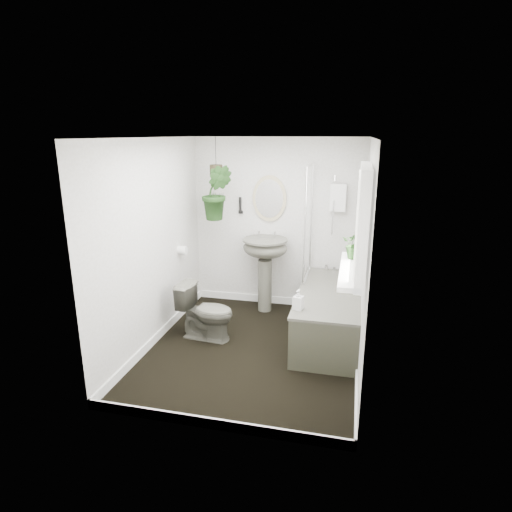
# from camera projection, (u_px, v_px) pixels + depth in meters

# --- Properties ---
(floor) EXTENTS (2.30, 2.80, 0.02)m
(floor) POSITION_uv_depth(u_px,v_px,m) (253.00, 350.00, 4.82)
(floor) COLOR black
(floor) RESTS_ON ground
(ceiling) EXTENTS (2.30, 2.80, 0.02)m
(ceiling) POSITION_uv_depth(u_px,v_px,m) (252.00, 137.00, 4.18)
(ceiling) COLOR white
(ceiling) RESTS_ON ground
(wall_back) EXTENTS (2.30, 0.02, 2.30)m
(wall_back) POSITION_uv_depth(u_px,v_px,m) (277.00, 224.00, 5.82)
(wall_back) COLOR silver
(wall_back) RESTS_ON ground
(wall_front) EXTENTS (2.30, 0.02, 2.30)m
(wall_front) POSITION_uv_depth(u_px,v_px,m) (208.00, 299.00, 3.18)
(wall_front) COLOR silver
(wall_front) RESTS_ON ground
(wall_left) EXTENTS (0.02, 2.80, 2.30)m
(wall_left) POSITION_uv_depth(u_px,v_px,m) (152.00, 244.00, 4.76)
(wall_left) COLOR silver
(wall_left) RESTS_ON ground
(wall_right) EXTENTS (0.02, 2.80, 2.30)m
(wall_right) POSITION_uv_depth(u_px,v_px,m) (366.00, 258.00, 4.25)
(wall_right) COLOR silver
(wall_right) RESTS_ON ground
(skirting) EXTENTS (2.30, 2.80, 0.10)m
(skirting) POSITION_uv_depth(u_px,v_px,m) (253.00, 345.00, 4.81)
(skirting) COLOR white
(skirting) RESTS_ON floor
(bathtub) EXTENTS (0.72, 1.72, 0.58)m
(bathtub) POSITION_uv_depth(u_px,v_px,m) (329.00, 314.00, 5.03)
(bathtub) COLOR #4F4E44
(bathtub) RESTS_ON floor
(bath_screen) EXTENTS (0.04, 0.72, 1.40)m
(bath_screen) POSITION_uv_depth(u_px,v_px,m) (308.00, 222.00, 5.29)
(bath_screen) COLOR silver
(bath_screen) RESTS_ON bathtub
(shower_box) EXTENTS (0.20, 0.10, 0.35)m
(shower_box) POSITION_uv_depth(u_px,v_px,m) (338.00, 197.00, 5.47)
(shower_box) COLOR white
(shower_box) RESTS_ON wall_back
(oval_mirror) EXTENTS (0.46, 0.03, 0.62)m
(oval_mirror) POSITION_uv_depth(u_px,v_px,m) (269.00, 199.00, 5.71)
(oval_mirror) COLOR tan
(oval_mirror) RESTS_ON wall_back
(wall_sconce) EXTENTS (0.04, 0.04, 0.22)m
(wall_sconce) POSITION_uv_depth(u_px,v_px,m) (240.00, 205.00, 5.81)
(wall_sconce) COLOR black
(wall_sconce) RESTS_ON wall_back
(toilet_roll_holder) EXTENTS (0.11, 0.11, 0.11)m
(toilet_roll_holder) POSITION_uv_depth(u_px,v_px,m) (182.00, 250.00, 5.47)
(toilet_roll_holder) COLOR white
(toilet_roll_holder) RESTS_ON wall_left
(window_recess) EXTENTS (0.08, 1.00, 0.90)m
(window_recess) POSITION_uv_depth(u_px,v_px,m) (363.00, 222.00, 3.47)
(window_recess) COLOR white
(window_recess) RESTS_ON wall_right
(window_sill) EXTENTS (0.18, 1.00, 0.04)m
(window_sill) POSITION_uv_depth(u_px,v_px,m) (351.00, 270.00, 3.60)
(window_sill) COLOR white
(window_sill) RESTS_ON wall_right
(window_blinds) EXTENTS (0.01, 0.86, 0.76)m
(window_blinds) POSITION_uv_depth(u_px,v_px,m) (357.00, 221.00, 3.48)
(window_blinds) COLOR white
(window_blinds) RESTS_ON wall_right
(toilet) EXTENTS (0.68, 0.43, 0.66)m
(toilet) POSITION_uv_depth(u_px,v_px,m) (206.00, 312.00, 5.00)
(toilet) COLOR #4F4E44
(toilet) RESTS_ON floor
(pedestal_sink) EXTENTS (0.66, 0.59, 1.01)m
(pedestal_sink) POSITION_uv_depth(u_px,v_px,m) (265.00, 275.00, 5.75)
(pedestal_sink) COLOR #4F4E44
(pedestal_sink) RESTS_ON floor
(sill_plant) EXTENTS (0.24, 0.21, 0.27)m
(sill_plant) POSITION_uv_depth(u_px,v_px,m) (356.00, 244.00, 3.83)
(sill_plant) COLOR black
(sill_plant) RESTS_ON window_sill
(hanging_plant) EXTENTS (0.43, 0.37, 0.70)m
(hanging_plant) POSITION_uv_depth(u_px,v_px,m) (217.00, 193.00, 5.41)
(hanging_plant) COLOR black
(hanging_plant) RESTS_ON ceiling
(soap_bottle) EXTENTS (0.12, 0.12, 0.21)m
(soap_bottle) POSITION_uv_depth(u_px,v_px,m) (298.00, 300.00, 4.42)
(soap_bottle) COLOR black
(soap_bottle) RESTS_ON bathtub
(hanging_pot) EXTENTS (0.16, 0.16, 0.12)m
(hanging_pot) POSITION_uv_depth(u_px,v_px,m) (216.00, 170.00, 5.33)
(hanging_pot) COLOR black
(hanging_pot) RESTS_ON ceiling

